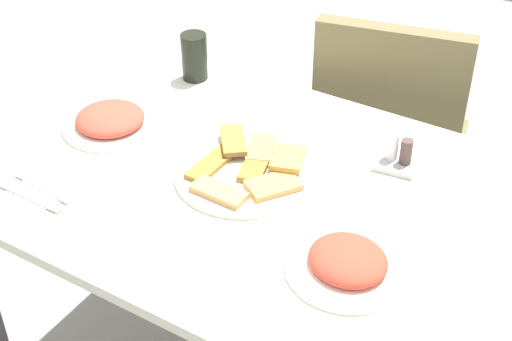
{
  "coord_description": "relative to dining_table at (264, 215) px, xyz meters",
  "views": [
    {
      "loc": [
        0.63,
        -1.07,
        1.67
      ],
      "look_at": [
        -0.02,
        0.0,
        0.76
      ],
      "focal_mm": 52.25,
      "sensor_mm": 36.0,
      "label": 1
    }
  ],
  "objects": [
    {
      "name": "salad_plate_rice",
      "position": [
        0.26,
        -0.14,
        0.1
      ],
      "size": [
        0.23,
        0.23,
        0.05
      ],
      "color": "white",
      "rests_on": "dining_table"
    },
    {
      "name": "soda_can",
      "position": [
        -0.39,
        0.31,
        0.14
      ],
      "size": [
        0.09,
        0.09,
        0.12
      ],
      "primitive_type": "cylinder",
      "rotation": [
        0.0,
        0.0,
        2.66
      ],
      "color": "black",
      "rests_on": "dining_table"
    },
    {
      "name": "spoon",
      "position": [
        -0.39,
        -0.25,
        0.08
      ],
      "size": [
        0.16,
        0.03,
        0.0
      ],
      "primitive_type": "cube",
      "rotation": [
        0.0,
        0.0,
        -0.1
      ],
      "color": "silver",
      "rests_on": "paper_napkin"
    },
    {
      "name": "dining_chair",
      "position": [
        0.02,
        0.65,
        -0.16
      ],
      "size": [
        0.5,
        0.5,
        0.88
      ],
      "color": "brown",
      "rests_on": "ground_plane"
    },
    {
      "name": "paper_napkin",
      "position": [
        -0.39,
        -0.27,
        0.08
      ],
      "size": [
        0.12,
        0.12,
        0.0
      ],
      "primitive_type": "cube",
      "rotation": [
        0.0,
        0.0,
        -0.11
      ],
      "color": "white",
      "rests_on": "dining_table"
    },
    {
      "name": "fork",
      "position": [
        -0.39,
        -0.29,
        0.08
      ],
      "size": [
        0.17,
        0.02,
        0.0
      ],
      "primitive_type": "cube",
      "rotation": [
        0.0,
        0.0,
        -0.02
      ],
      "color": "silver",
      "rests_on": "paper_napkin"
    },
    {
      "name": "dining_table",
      "position": [
        0.0,
        0.0,
        0.0
      ],
      "size": [
        1.21,
        0.82,
        0.73
      ],
      "color": "silver",
      "rests_on": "ground_plane"
    },
    {
      "name": "salad_plate_greens",
      "position": [
        -0.42,
        0.01,
        0.1
      ],
      "size": [
        0.22,
        0.22,
        0.05
      ],
      "color": "white",
      "rests_on": "dining_table"
    },
    {
      "name": "condiment_caddy",
      "position": [
        0.21,
        0.22,
        0.1
      ],
      "size": [
        0.1,
        0.1,
        0.07
      ],
      "color": "#B2B2B7",
      "rests_on": "dining_table"
    },
    {
      "name": "pide_platter",
      "position": [
        -0.05,
        0.01,
        0.09
      ],
      "size": [
        0.29,
        0.29,
        0.04
      ],
      "color": "white",
      "rests_on": "dining_table"
    }
  ]
}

